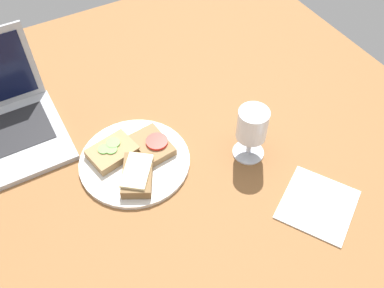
{
  "coord_description": "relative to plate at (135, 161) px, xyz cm",
  "views": [
    {
      "loc": [
        -25.33,
        -55.91,
        82.27
      ],
      "look_at": [
        5.3,
        -1.25,
        8.0
      ],
      "focal_mm": 40.0,
      "sensor_mm": 36.0,
      "label": 1
    }
  ],
  "objects": [
    {
      "name": "wine_glass",
      "position": [
        24.78,
        -10.49,
        8.51
      ],
      "size": [
        7.47,
        7.47,
        13.79
      ],
      "color": "white",
      "rests_on": "wooden_table"
    },
    {
      "name": "napkin",
      "position": [
        29.76,
        -29.97,
        -0.31
      ],
      "size": [
        20.92,
        20.68,
        0.4
      ],
      "primitive_type": "cube",
      "rotation": [
        0.0,
        0.0,
        0.56
      ],
      "color": "white",
      "rests_on": "wooden_table"
    },
    {
      "name": "wooden_table",
      "position": [
        7.1,
        -3.99,
        -2.01
      ],
      "size": [
        140.0,
        140.0,
        3.0
      ],
      "primitive_type": "cube",
      "color": "brown",
      "rests_on": "ground"
    },
    {
      "name": "sandwich_with_cheese",
      "position": [
        -1.47,
        -5.21,
        2.03
      ],
      "size": [
        11.04,
        12.9,
        3.2
      ],
      "color": "brown",
      "rests_on": "plate"
    },
    {
      "name": "sandwich_with_cucumber",
      "position": [
        -3.77,
        3.92,
        1.65
      ],
      "size": [
        11.92,
        9.71,
        2.54
      ],
      "color": "#A88456",
      "rests_on": "plate"
    },
    {
      "name": "plate",
      "position": [
        0.0,
        0.0,
        0.0
      ],
      "size": [
        25.76,
        25.76,
        1.03
      ],
      "primitive_type": "cylinder",
      "color": "silver",
      "rests_on": "wooden_table"
    },
    {
      "name": "sandwich_with_tomato",
      "position": [
        5.36,
        1.26,
        1.62
      ],
      "size": [
        8.3,
        11.12,
        2.59
      ],
      "color": "#937047",
      "rests_on": "plate"
    }
  ]
}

